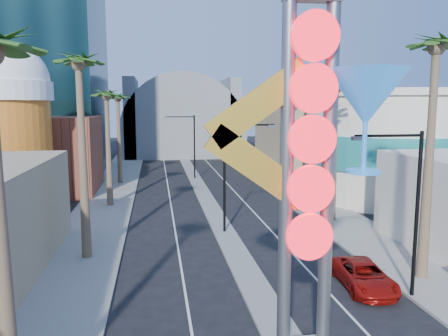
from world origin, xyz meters
The scene contains 19 objects.
sidewalk_west centered at (-9.50, 35.00, 0.07)m, with size 5.00×100.00×0.15m, color gray.
sidewalk_east centered at (9.50, 35.00, 0.07)m, with size 5.00×100.00×0.15m, color gray.
median centered at (0.00, 38.00, 0.07)m, with size 1.60×84.00×0.15m, color gray.
brick_filler_west centered at (-16.00, 38.00, 4.00)m, with size 10.00×10.00×8.00m, color brown.
filler_east centered at (16.00, 48.00, 5.00)m, with size 10.00×20.00×10.00m, color tan.
beer_mug centered at (-17.00, 30.00, 7.84)m, with size 7.00×7.00×14.50m.
turquoise_building centered at (18.00, 30.00, 5.25)m, with size 16.60×16.60×10.60m.
canopy centered at (0.00, 72.00, 4.31)m, with size 22.00×16.00×22.00m.
neon_sign centered at (0.82, 2.96, 7.31)m, with size 6.53×2.60×12.55m.
streetlight_0 centered at (0.55, 20.00, 4.88)m, with size 3.79×0.25×8.00m.
streetlight_1 centered at (-0.55, 44.00, 4.88)m, with size 3.79×0.25×8.00m.
streetlight_2 centered at (6.72, 8.00, 4.83)m, with size 3.45×0.25×8.00m.
palm_1 centered at (-9.00, 16.00, 10.82)m, with size 2.40×2.40×12.70m.
palm_2 centered at (-9.00, 30.00, 9.48)m, with size 2.40×2.40×11.20m.
palm_3 centered at (-9.00, 42.00, 9.48)m, with size 2.40×2.40×11.20m.
palm_5 centered at (9.00, 10.00, 11.27)m, with size 2.40×2.40×13.20m.
palm_6 centered at (9.00, 22.00, 9.93)m, with size 2.40×2.40×11.70m.
palm_7 centered at (9.00, 34.00, 10.82)m, with size 2.40×2.40×12.70m.
red_pickup centered at (5.44, 9.41, 0.66)m, with size 2.20×4.76×1.32m, color #980F0B.
Camera 1 is at (-4.78, -10.20, 9.12)m, focal length 35.00 mm.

